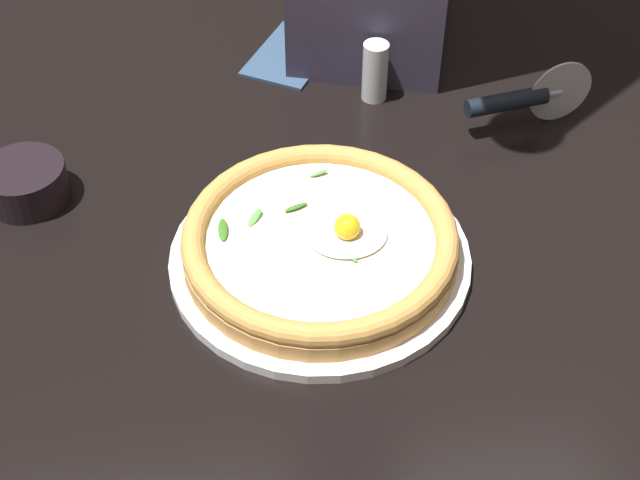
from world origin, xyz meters
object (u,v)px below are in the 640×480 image
(pizza_cutter, at_px, (523,99))
(pizza, at_px, (320,241))
(pepper_shaker, at_px, (375,71))
(side_bowl, at_px, (26,183))
(folded_napkin, at_px, (291,53))

(pizza_cutter, bearing_deg, pizza, -143.28)
(pizza, height_order, pepper_shaker, pepper_shaker)
(pepper_shaker, bearing_deg, pizza_cutter, -25.87)
(side_bowl, xyz_separation_m, pizza_cutter, (0.58, 0.06, 0.02))
(side_bowl, bearing_deg, pizza_cutter, 6.08)
(side_bowl, distance_m, pizza_cutter, 0.58)
(pizza, xyz_separation_m, folded_napkin, (0.01, 0.39, -0.03))
(pizza, height_order, side_bowl, pizza)
(side_bowl, height_order, folded_napkin, side_bowl)
(pizza, xyz_separation_m, side_bowl, (-0.31, 0.14, -0.01))
(pizza_cutter, relative_size, pepper_shaker, 2.08)
(pizza, height_order, pizza_cutter, pizza_cutter)
(pizza, relative_size, side_bowl, 3.06)
(pizza, distance_m, side_bowl, 0.34)
(side_bowl, height_order, pepper_shaker, pepper_shaker)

